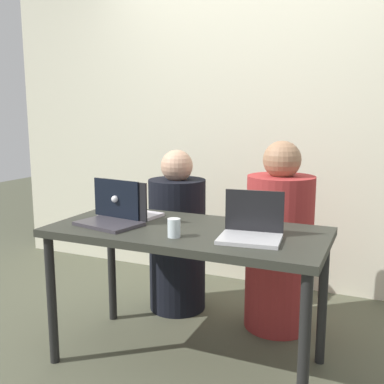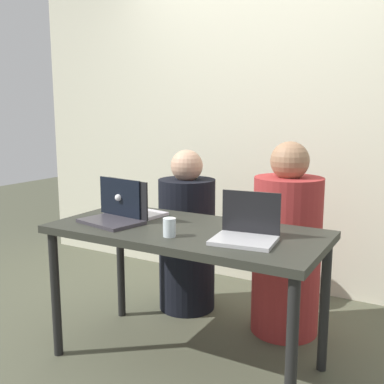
{
  "view_description": "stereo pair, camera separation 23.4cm",
  "coord_description": "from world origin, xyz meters",
  "px_view_note": "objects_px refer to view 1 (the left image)",
  "views": [
    {
      "loc": [
        0.92,
        -2.05,
        1.34
      ],
      "look_at": [
        0.0,
        0.07,
        0.93
      ],
      "focal_mm": 42.0,
      "sensor_mm": 36.0,
      "label": 1
    },
    {
      "loc": [
        1.13,
        -1.94,
        1.34
      ],
      "look_at": [
        0.0,
        0.07,
        0.93
      ],
      "focal_mm": 42.0,
      "sensor_mm": 36.0,
      "label": 2
    }
  ],
  "objects_px": {
    "person_on_left": "(177,239)",
    "laptop_back_left": "(126,209)",
    "water_glass_center": "(174,229)",
    "laptop_front_right": "(251,229)",
    "person_on_right": "(279,247)",
    "laptop_front_left": "(115,215)"
  },
  "relations": [
    {
      "from": "person_on_left",
      "to": "laptop_back_left",
      "type": "xyz_separation_m",
      "value": [
        -0.06,
        -0.54,
        0.31
      ]
    },
    {
      "from": "laptop_back_left",
      "to": "water_glass_center",
      "type": "distance_m",
      "value": 0.49
    },
    {
      "from": "laptop_front_right",
      "to": "water_glass_center",
      "type": "relative_size",
      "value": 3.41
    },
    {
      "from": "person_on_left",
      "to": "person_on_right",
      "type": "bearing_deg",
      "value": -176.91
    },
    {
      "from": "person_on_left",
      "to": "person_on_right",
      "type": "distance_m",
      "value": 0.7
    },
    {
      "from": "person_on_right",
      "to": "water_glass_center",
      "type": "distance_m",
      "value": 0.9
    },
    {
      "from": "laptop_front_left",
      "to": "water_glass_center",
      "type": "bearing_deg",
      "value": -2.58
    },
    {
      "from": "person_on_left",
      "to": "water_glass_center",
      "type": "xyz_separation_m",
      "value": [
        0.36,
        -0.79,
        0.3
      ]
    },
    {
      "from": "laptop_front_right",
      "to": "laptop_back_left",
      "type": "bearing_deg",
      "value": 163.81
    },
    {
      "from": "laptop_back_left",
      "to": "water_glass_center",
      "type": "xyz_separation_m",
      "value": [
        0.42,
        -0.25,
        -0.01
      ]
    },
    {
      "from": "laptop_front_right",
      "to": "laptop_front_left",
      "type": "bearing_deg",
      "value": 174.37
    },
    {
      "from": "person_on_right",
      "to": "water_glass_center",
      "type": "bearing_deg",
      "value": 52.79
    },
    {
      "from": "water_glass_center",
      "to": "laptop_front_left",
      "type": "bearing_deg",
      "value": 164.9
    },
    {
      "from": "person_on_right",
      "to": "laptop_front_right",
      "type": "relative_size",
      "value": 3.8
    },
    {
      "from": "person_on_right",
      "to": "laptop_back_left",
      "type": "relative_size",
      "value": 3.43
    },
    {
      "from": "water_glass_center",
      "to": "laptop_front_right",
      "type": "bearing_deg",
      "value": 19.2
    },
    {
      "from": "laptop_front_right",
      "to": "laptop_back_left",
      "type": "distance_m",
      "value": 0.78
    },
    {
      "from": "person_on_right",
      "to": "water_glass_center",
      "type": "relative_size",
      "value": 12.96
    },
    {
      "from": "person_on_right",
      "to": "laptop_front_right",
      "type": "distance_m",
      "value": 0.72
    },
    {
      "from": "person_on_left",
      "to": "person_on_right",
      "type": "relative_size",
      "value": 0.94
    },
    {
      "from": "laptop_front_left",
      "to": "laptop_back_left",
      "type": "bearing_deg",
      "value": 109.36
    },
    {
      "from": "person_on_left",
      "to": "person_on_right",
      "type": "xyz_separation_m",
      "value": [
        0.7,
        0.0,
        0.03
      ]
    }
  ]
}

